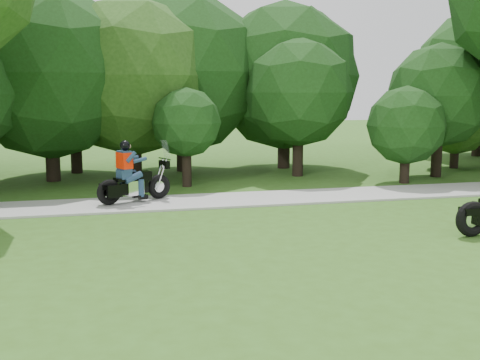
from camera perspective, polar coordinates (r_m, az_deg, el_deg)
name	(u,v)px	position (r m, az deg, el deg)	size (l,w,h in m)	color
ground	(411,282)	(10.70, 15.94, -9.29)	(100.00, 100.00, 0.00)	#355C1A
walkway	(273,198)	(17.87, 3.19, -1.71)	(60.00, 2.20, 0.06)	#9F9F9A
tree_line	(223,79)	(23.94, -1.62, 9.52)	(40.22, 12.02, 7.39)	black
touring_motorcycle	(130,180)	(17.17, -10.40, 0.00)	(2.18, 1.38, 1.76)	black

